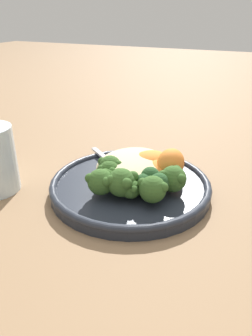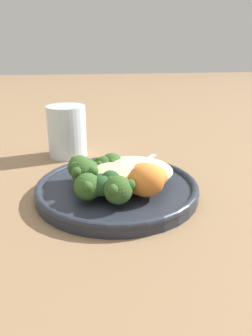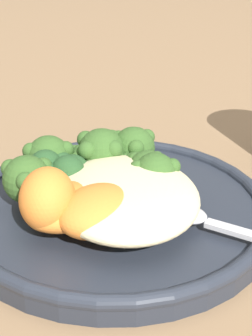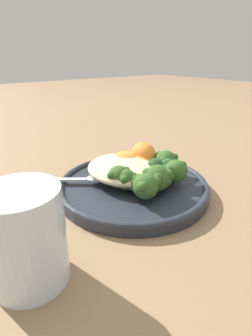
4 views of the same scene
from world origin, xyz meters
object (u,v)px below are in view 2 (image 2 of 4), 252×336
Objects in this scene: sweet_potato_chunk_1 at (141,183)px; broccoli_stalk_0 at (115,166)px; broccoli_stalk_3 at (86,169)px; broccoli_stalk_2 at (105,172)px; water_glass at (67,131)px; broccoli_stalk_1 at (109,168)px; broccoli_stalk_6 at (100,185)px; quinoa_mound at (131,171)px; spoon at (138,165)px; broccoli_stalk_7 at (121,188)px; sweet_potato_chunk_0 at (147,175)px; plate at (117,188)px; sweet_potato_chunk_2 at (146,181)px; kale_tuft at (104,185)px; broccoli_stalk_5 at (99,181)px; broccoli_stalk_4 at (91,174)px.

broccoli_stalk_0 is at bearing -64.23° from sweet_potato_chunk_1.
broccoli_stalk_2 is at bearing -168.63° from broccoli_stalk_3.
water_glass is at bearing -59.61° from broccoli_stalk_3.
broccoli_stalk_6 is at bearing 115.84° from broccoli_stalk_1.
broccoli_stalk_1 is 1.00× the size of sweet_potato_chunk_1.
quinoa_mound is 1.53× the size of spoon.
broccoli_stalk_7 is (-0.03, 0.02, 0.00)m from broccoli_stalk_6.
sweet_potato_chunk_0 is at bearing 177.94° from broccoli_stalk_3.
broccoli_stalk_1 reaches higher than quinoa_mound.
broccoli_stalk_3 is at bearing 19.26° from broccoli_stalk_2.
broccoli_stalk_2 reaches higher than plate.
broccoli_stalk_3 reaches higher than plate.
sweet_potato_chunk_2 reaches higher than broccoli_stalk_7.
spoon is at bearing 130.95° from water_glass.
broccoli_stalk_3 is 0.07m from kale_tuft.
quinoa_mound is 1.88× the size of sweet_potato_chunk_1.
broccoli_stalk_2 is 0.80× the size of water_glass.
kale_tuft is (0.01, 0.07, 0.00)m from broccoli_stalk_1.
spoon is at bearing -161.63° from broccoli_stalk_6.
water_glass reaches higher than broccoli_stalk_5.
broccoli_stalk_5 reaches higher than broccoli_stalk_2.
broccoli_stalk_4 is at bearing -51.60° from broccoli_stalk_5.
broccoli_stalk_6 reaches higher than sweet_potato_chunk_0.
broccoli_stalk_2 is at bearing -145.49° from broccoli_stalk_7.
sweet_potato_chunk_2 is (-0.01, 0.06, 0.01)m from quinoa_mound.
sweet_potato_chunk_0 is at bearing 158.40° from plate.
sweet_potato_chunk_2 is 0.06m from kale_tuft.
sweet_potato_chunk_0 reaches higher than plate.
spoon is (-0.07, -0.08, -0.01)m from broccoli_stalk_5.
broccoli_stalk_3 is 0.10m from sweet_potato_chunk_1.
sweet_potato_chunk_1 is at bearing 166.14° from broccoli_stalk_1.
spoon is (-0.05, -0.04, -0.01)m from broccoli_stalk_1.
broccoli_stalk_5 is (0.03, 0.04, -0.00)m from broccoli_stalk_0.
broccoli_stalk_4 is 0.22m from water_glass.
broccoli_stalk_4 is 0.08m from sweet_potato_chunk_1.
broccoli_stalk_0 is 1.16× the size of broccoli_stalk_1.
quinoa_mound is 0.06m from broccoli_stalk_4.
broccoli_stalk_6 is (0.02, 0.06, 0.00)m from broccoli_stalk_1.
kale_tuft is (-0.02, 0.06, -0.00)m from broccoli_stalk_3.
broccoli_stalk_5 and sweet_potato_chunk_1 have the same top height.
broccoli_stalk_6 is at bearing -100.58° from broccoli_stalk_7.
broccoli_stalk_0 reaches higher than plate.
broccoli_stalk_7 is 1.63× the size of sweet_potato_chunk_0.
broccoli_stalk_5 is at bearing 112.21° from broccoli_stalk_0.
sweet_potato_chunk_2 is (-0.04, 0.08, 0.01)m from broccoli_stalk_0.
broccoli_stalk_4 is 1.14× the size of broccoli_stalk_6.
broccoli_stalk_5 is at bearing 173.27° from spoon.
plate is at bearing -116.59° from kale_tuft.
kale_tuft is at bearing 103.61° from water_glass.
broccoli_stalk_0 is at bearing -65.80° from sweet_potato_chunk_2.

